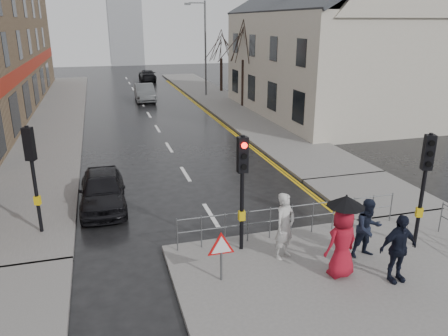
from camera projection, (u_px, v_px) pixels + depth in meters
ground at (237, 257)px, 12.51m from camera, size 120.00×120.00×0.00m
near_pavement at (406, 310)px, 10.09m from camera, size 10.00×9.00×0.14m
left_pavement at (56, 114)px, 31.73m from camera, size 4.00×44.00×0.14m
right_pavement at (220, 101)px, 36.97m from camera, size 4.00×40.00×0.14m
pavement_bridge_right at (373, 194)px, 16.93m from camera, size 4.00×4.20×0.14m
building_right_cream at (323, 46)px, 30.54m from camera, size 9.00×16.40×10.10m
church_tower at (123, 4)px, 66.52m from camera, size 5.00×5.00×18.00m
traffic_signal_near_left at (242, 173)px, 11.96m from camera, size 0.28×0.27×3.40m
traffic_signal_near_right at (426, 171)px, 12.18m from camera, size 0.34×0.33×3.40m
traffic_signal_far_left at (32, 161)px, 13.02m from camera, size 0.34×0.33×3.40m
guard_railing_front at (292, 213)px, 13.30m from camera, size 7.14×0.04×1.00m
warning_sign at (221, 249)px, 10.87m from camera, size 0.80×0.07×1.35m
street_lamp at (203, 42)px, 38.05m from camera, size 1.83×0.25×8.00m
tree_near at (244, 40)px, 32.89m from camera, size 2.40×2.40×6.58m
tree_far at (221, 44)px, 40.53m from camera, size 2.40×2.40×5.64m
pedestrian_a at (285, 226)px, 11.96m from camera, size 0.83×0.73×1.90m
pedestrian_b at (368, 228)px, 12.04m from camera, size 0.86×0.68×1.71m
pedestrian_with_umbrella at (343, 235)px, 11.00m from camera, size 1.02×0.96×2.23m
pedestrian_d at (398, 248)px, 10.87m from camera, size 1.07×0.48×1.80m
car_parked at (102, 190)px, 15.69m from camera, size 1.64×3.97×1.34m
car_mid at (145, 93)px, 36.95m from camera, size 1.60×4.39×1.44m
car_far at (147, 75)px, 49.43m from camera, size 1.96×4.48×1.28m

